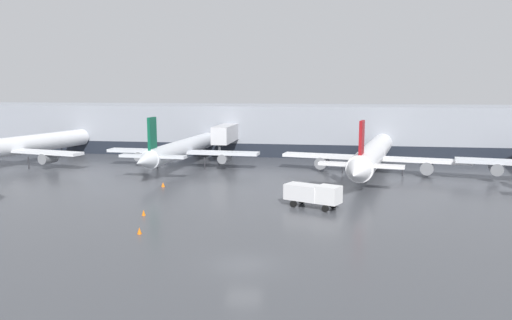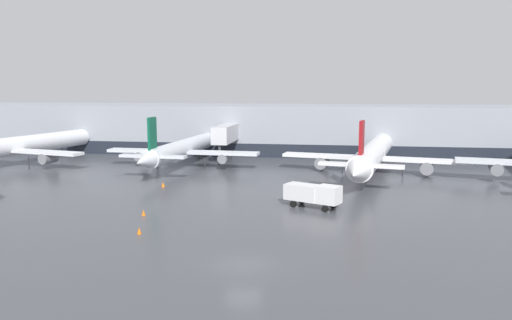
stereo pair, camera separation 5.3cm
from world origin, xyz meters
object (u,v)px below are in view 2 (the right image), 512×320
(service_truck_0, at_px, (313,193))
(parked_jet_1, at_px, (11,147))
(parked_jet_0, at_px, (373,154))
(traffic_cone_1, at_px, (143,213))
(traffic_cone_0, at_px, (163,184))
(traffic_cone_3, at_px, (139,231))
(parked_jet_4, at_px, (182,149))

(service_truck_0, bearing_deg, parked_jet_1, -177.81)
(parked_jet_0, bearing_deg, traffic_cone_1, 150.01)
(parked_jet_0, xyz_separation_m, parked_jet_1, (-55.65, -2.02, 0.28))
(service_truck_0, xyz_separation_m, traffic_cone_1, (-16.10, -5.69, -1.23))
(traffic_cone_0, distance_m, traffic_cone_3, 20.37)
(parked_jet_4, bearing_deg, traffic_cone_1, -166.95)
(service_truck_0, distance_m, traffic_cone_3, 18.35)
(parked_jet_0, distance_m, parked_jet_1, 55.68)
(traffic_cone_1, distance_m, traffic_cone_3, 6.24)
(traffic_cone_0, relative_size, traffic_cone_3, 0.99)
(parked_jet_0, height_order, parked_jet_1, parked_jet_1)
(parked_jet_4, height_order, service_truck_0, parked_jet_4)
(parked_jet_0, relative_size, parked_jet_1, 1.02)
(traffic_cone_1, bearing_deg, service_truck_0, 19.47)
(traffic_cone_1, bearing_deg, traffic_cone_3, -71.83)
(parked_jet_4, relative_size, traffic_cone_1, 57.00)
(parked_jet_0, bearing_deg, traffic_cone_0, 128.25)
(parked_jet_0, distance_m, traffic_cone_0, 30.27)
(parked_jet_1, bearing_deg, traffic_cone_3, -120.93)
(traffic_cone_3, bearing_deg, parked_jet_4, 101.28)
(parked_jet_4, xyz_separation_m, service_truck_0, (21.03, -22.87, -1.43))
(parked_jet_1, relative_size, service_truck_0, 6.29)
(service_truck_0, bearing_deg, parked_jet_4, 157.67)
(parked_jet_0, xyz_separation_m, traffic_cone_3, (-21.85, -33.87, -2.52))
(parked_jet_1, xyz_separation_m, parked_jet_4, (26.92, 2.64, -0.15))
(service_truck_0, bearing_deg, traffic_cone_1, -135.46)
(parked_jet_4, bearing_deg, traffic_cone_0, -168.79)
(parked_jet_0, xyz_separation_m, traffic_cone_1, (-23.80, -27.94, -2.53))
(traffic_cone_0, bearing_deg, traffic_cone_3, -76.31)
(traffic_cone_1, height_order, traffic_cone_3, traffic_cone_3)
(parked_jet_1, distance_m, traffic_cone_0, 31.51)
(parked_jet_1, distance_m, service_truck_0, 52.07)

